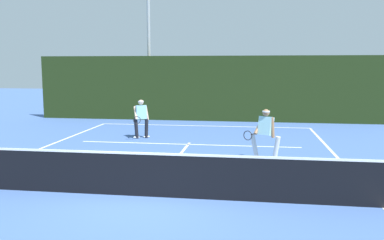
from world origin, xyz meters
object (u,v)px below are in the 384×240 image
player_near (265,133)px  tennis_ball (85,152)px  player_far (141,117)px  light_pole (149,34)px

player_near → tennis_ball: size_ratio=24.29×
player_near → tennis_ball: 5.96m
player_far → tennis_ball: bearing=44.3°
player_far → light_pole: size_ratio=0.21×
player_near → player_far: player_near is taller
player_near → player_far: size_ratio=1.03×
player_near → light_pole: light_pole is taller
player_far → tennis_ball: 3.31m
player_near → tennis_ball: (-5.89, 0.26, -0.85)m
light_pole → tennis_ball: bearing=-88.5°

